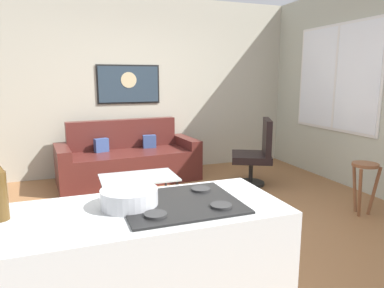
{
  "coord_description": "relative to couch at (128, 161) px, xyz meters",
  "views": [
    {
      "loc": [
        -1.16,
        -3.23,
        1.54
      ],
      "look_at": [
        0.35,
        0.9,
        0.7
      ],
      "focal_mm": 32.61,
      "sensor_mm": 36.0,
      "label": 1
    }
  ],
  "objects": [
    {
      "name": "armchair",
      "position": [
        1.71,
        -0.85,
        0.18
      ],
      "size": [
        0.75,
        0.76,
        0.96
      ],
      "color": "black",
      "rests_on": "ground"
    },
    {
      "name": "window",
      "position": [
        2.89,
        -1.0,
        1.23
      ],
      "size": [
        0.03,
        1.63,
        1.54
      ],
      "color": "silver"
    },
    {
      "name": "bar_stool",
      "position": [
        2.26,
        -2.25,
        0.15
      ],
      "size": [
        0.33,
        0.32,
        0.6
      ],
      "color": "brown",
      "rests_on": "ground"
    },
    {
      "name": "mixing_bowl",
      "position": [
        -0.57,
        -3.42,
        0.63
      ],
      "size": [
        0.29,
        0.29,
        0.09
      ],
      "color": "silver",
      "rests_on": "kitchen_counter"
    },
    {
      "name": "ground",
      "position": [
        0.31,
        -1.9,
        -0.32
      ],
      "size": [
        6.4,
        6.4,
        0.04
      ],
      "primitive_type": "cube",
      "color": "brown"
    },
    {
      "name": "back_wall",
      "position": [
        0.31,
        0.52,
        1.1
      ],
      "size": [
        6.4,
        0.05,
        2.8
      ],
      "primitive_type": "cube",
      "color": "#B4B09C",
      "rests_on": "ground"
    },
    {
      "name": "wall_painting",
      "position": [
        0.13,
        0.48,
        1.13
      ],
      "size": [
        0.99,
        0.03,
        0.61
      ],
      "color": "black"
    },
    {
      "name": "coffee_table",
      "position": [
        -0.09,
        -1.23,
        0.06
      ],
      "size": [
        0.88,
        0.56,
        0.4
      ],
      "color": "silver",
      "rests_on": "ground"
    },
    {
      "name": "couch",
      "position": [
        0.0,
        0.0,
        0.0
      ],
      "size": [
        2.11,
        1.0,
        0.9
      ],
      "color": "#4F1F1B",
      "rests_on": "ground"
    },
    {
      "name": "right_wall",
      "position": [
        2.93,
        -1.6,
        1.1
      ],
      "size": [
        0.05,
        6.4,
        2.8
      ],
      "primitive_type": "cube",
      "color": "#B0B39F",
      "rests_on": "ground"
    }
  ]
}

